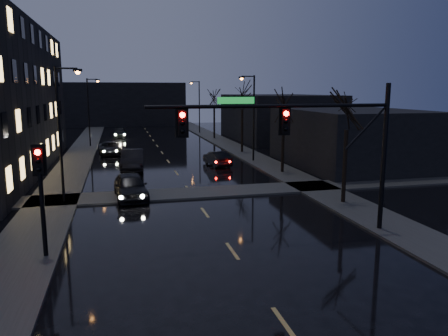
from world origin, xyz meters
TOP-DOWN VIEW (x-y plane):
  - sidewalk_left at (-8.50, 35.00)m, footprint 3.00×140.00m
  - sidewalk_right at (8.50, 35.00)m, footprint 3.00×140.00m
  - sidewalk_cross at (0.00, 18.50)m, footprint 40.00×3.00m
  - commercial_right_near at (15.50, 26.00)m, footprint 10.00×14.00m
  - commercial_right_far at (17.00, 48.00)m, footprint 12.00×18.00m
  - far_block at (-3.00, 78.00)m, footprint 22.00×10.00m
  - signal_mast at (3.85, 9.00)m, footprint 11.11×0.41m
  - signal_pole_left at (-7.50, 8.99)m, footprint 0.35×0.41m
  - tree_near at (8.40, 14.00)m, footprint 3.52×3.52m
  - tree_mid_a at (8.40, 24.00)m, footprint 3.30×3.30m
  - tree_mid_b at (8.40, 36.00)m, footprint 3.74×3.74m
  - tree_far at (8.40, 50.00)m, footprint 3.43×3.43m
  - streetlight_l_near at (-7.58, 18.00)m, footprint 1.53×0.28m
  - streetlight_l_far at (-7.58, 45.00)m, footprint 1.53×0.28m
  - streetlight_r_mid at (7.58, 30.00)m, footprint 1.53×0.28m
  - streetlight_r_far at (7.58, 58.00)m, footprint 1.53×0.28m
  - oncoming_car_a at (-3.88, 18.13)m, footprint 2.20×4.79m
  - oncoming_car_b at (-3.44, 28.31)m, footprint 2.10×5.29m
  - oncoming_car_c at (-5.37, 37.85)m, footprint 2.64×5.07m
  - oncoming_car_d at (-4.31, 54.54)m, footprint 1.97×4.45m
  - lead_car at (3.99, 28.59)m, footprint 1.90×4.18m

SIDE VIEW (x-z plane):
  - sidewalk_left at x=-8.50m, z-range 0.00..0.12m
  - sidewalk_right at x=8.50m, z-range 0.00..0.12m
  - sidewalk_cross at x=0.00m, z-range 0.00..0.12m
  - oncoming_car_d at x=-4.31m, z-range 0.00..1.27m
  - lead_car at x=3.99m, z-range 0.00..1.33m
  - oncoming_car_c at x=-5.37m, z-range 0.00..1.36m
  - oncoming_car_a at x=-3.88m, z-range 0.00..1.59m
  - oncoming_car_b at x=-3.44m, z-range 0.00..1.71m
  - commercial_right_near at x=15.50m, z-range 0.00..5.00m
  - commercial_right_far at x=17.00m, z-range 0.00..6.00m
  - signal_pole_left at x=-7.50m, z-range 0.75..5.27m
  - far_block at x=-3.00m, z-range 0.00..8.00m
  - streetlight_l_near at x=-7.58m, z-range 0.77..8.77m
  - streetlight_l_far at x=-7.58m, z-range 0.77..8.77m
  - streetlight_r_mid at x=7.58m, z-range 0.77..8.77m
  - streetlight_r_far at x=7.58m, z-range 0.77..8.77m
  - signal_mast at x=3.85m, z-range 1.37..8.37m
  - tree_mid_a at x=8.40m, z-range 2.04..9.61m
  - tree_far at x=8.40m, z-range 2.12..10.00m
  - tree_near at x=8.40m, z-range 2.18..10.26m
  - tree_mid_b at x=8.40m, z-range 2.32..10.90m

